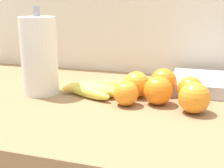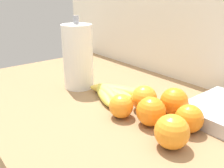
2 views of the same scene
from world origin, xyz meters
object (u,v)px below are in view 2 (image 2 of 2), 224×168
Objects in this scene: orange_far_right at (152,111)px; orange_front at (189,119)px; orange_right at (144,98)px; orange_back_left at (174,102)px; banana_bunch at (111,92)px; paper_towel_roll at (78,57)px; orange_center at (121,106)px; orange_back_right at (172,132)px.

orange_front is (0.09, 0.05, -0.00)m from orange_far_right.
orange_back_left reaches higher than orange_right.
orange_back_left is (0.21, 0.07, 0.02)m from banana_bunch.
paper_towel_roll is at bearing -173.50° from orange_front.
orange_front is at bearing 0.57° from orange_right.
paper_towel_roll is at bearing -168.92° from banana_bunch.
orange_front is 0.19m from orange_center.
orange_back_right is (0.18, -0.00, 0.01)m from orange_center.
orange_right is 1.12× the size of orange_center.
orange_far_right is at bearing -91.01° from orange_back_left.
orange_back_left is 1.11× the size of orange_front.
orange_front is at bearing 3.98° from banana_bunch.
orange_far_right is 0.98× the size of orange_back_left.
orange_front is at bearing -29.52° from orange_back_left.
orange_right is at bearing -179.43° from orange_front.
orange_far_right is 0.99× the size of orange_back_right.
orange_right is at bearing 7.90° from banana_bunch.
orange_front is (0.16, 0.00, -0.00)m from orange_right.
orange_back_left and orange_back_right have the same top height.
banana_bunch is at bearing -172.10° from orange_right.
orange_right is 0.09m from orange_center.
orange_back_left is 1.01× the size of orange_back_right.
orange_far_right is at bearing -7.76° from banana_bunch.
orange_right is 0.09m from orange_back_left.
orange_far_right is 1.02× the size of orange_right.
orange_right is 0.20m from orange_back_right.
orange_front is at bearing 99.13° from orange_back_right.
orange_back_right is (0.10, -0.04, 0.00)m from orange_far_right.
banana_bunch is at bearing -162.25° from orange_back_left.
orange_back_left is at bearing 14.92° from paper_towel_roll.
orange_right is at bearing 83.13° from orange_center.
orange_far_right is 0.30× the size of paper_towel_roll.
orange_back_left is 0.10m from orange_front.
paper_towel_roll is (-0.16, -0.03, 0.10)m from banana_bunch.
orange_far_right is 0.11m from orange_back_right.
orange_right is (0.14, 0.02, 0.02)m from banana_bunch.
orange_far_right is 1.09× the size of orange_front.
orange_right is 1.07× the size of orange_front.
orange_front is at bearing 6.50° from paper_towel_roll.
orange_center is at bearing -122.58° from orange_back_left.
orange_far_right is at bearing -150.00° from orange_front.
orange_right is 0.96× the size of orange_back_left.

